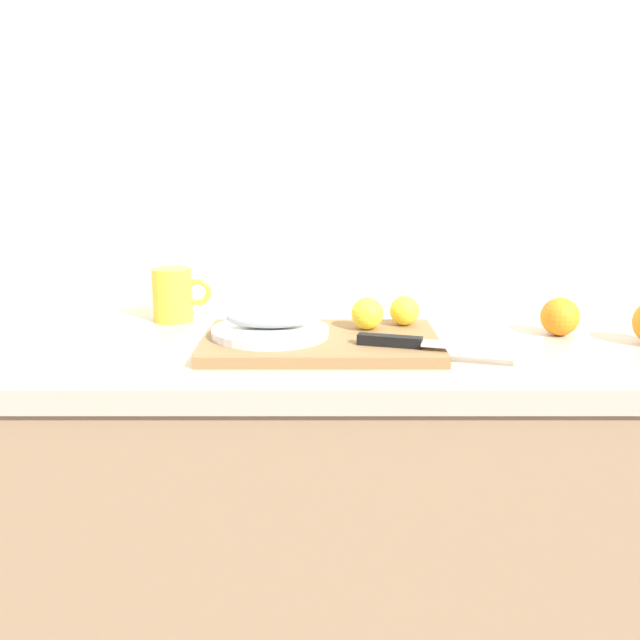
{
  "coord_description": "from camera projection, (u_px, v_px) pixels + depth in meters",
  "views": [
    {
      "loc": [
        0.12,
        -1.3,
        1.24
      ],
      "look_at": [
        0.12,
        -0.06,
        0.95
      ],
      "focal_mm": 40.4,
      "sensor_mm": 36.0,
      "label": 1
    }
  ],
  "objects": [
    {
      "name": "kitchen_counter",
      "position": [
        258.0,
        555.0,
        1.45
      ],
      "size": [
        2.0,
        0.6,
        0.9
      ],
      "color": "#9E7A56",
      "rests_on": "ground_plane"
    },
    {
      "name": "chef_knife",
      "position": [
        420.0,
        343.0,
        1.2
      ],
      "size": [
        0.29,
        0.11,
        0.02
      ],
      "rotation": [
        0.0,
        0.0,
        -0.28
      ],
      "color": "silver",
      "rests_on": "cutting_board"
    },
    {
      "name": "back_wall",
      "position": [
        263.0,
        148.0,
        1.58
      ],
      "size": [
        3.2,
        0.05,
        2.5
      ],
      "primitive_type": "cube",
      "color": "white",
      "rests_on": "ground_plane"
    },
    {
      "name": "lemon_1",
      "position": [
        366.0,
        313.0,
        1.33
      ],
      "size": [
        0.06,
        0.06,
        0.06
      ],
      "primitive_type": "sphere",
      "color": "yellow",
      "rests_on": "cutting_board"
    },
    {
      "name": "orange_1",
      "position": [
        558.0,
        316.0,
        1.36
      ],
      "size": [
        0.07,
        0.07,
        0.07
      ],
      "primitive_type": "sphere",
      "color": "orange",
      "rests_on": "kitchen_counter"
    },
    {
      "name": "fish_fillet",
      "position": [
        269.0,
        318.0,
        1.28
      ],
      "size": [
        0.16,
        0.07,
        0.04
      ],
      "primitive_type": "ellipsoid",
      "color": "#999E99",
      "rests_on": "white_plate"
    },
    {
      "name": "cutting_board",
      "position": [
        320.0,
        342.0,
        1.28
      ],
      "size": [
        0.42,
        0.27,
        0.02
      ],
      "primitive_type": "cube",
      "color": "olive",
      "rests_on": "kitchen_counter"
    },
    {
      "name": "coffee_mug_0",
      "position": [
        172.0,
        295.0,
        1.48
      ],
      "size": [
        0.12,
        0.08,
        0.11
      ],
      "color": "yellow",
      "rests_on": "kitchen_counter"
    },
    {
      "name": "white_plate",
      "position": [
        269.0,
        332.0,
        1.28
      ],
      "size": [
        0.21,
        0.21,
        0.01
      ],
      "primitive_type": "cylinder",
      "color": "white",
      "rests_on": "cutting_board"
    },
    {
      "name": "lemon_0",
      "position": [
        403.0,
        311.0,
        1.36
      ],
      "size": [
        0.06,
        0.06,
        0.06
      ],
      "primitive_type": "sphere",
      "color": "yellow",
      "rests_on": "cutting_board"
    }
  ]
}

